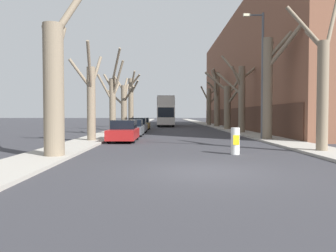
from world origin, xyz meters
TOP-DOWN VIEW (x-y plane):
  - ground_plane at (0.00, 0.00)m, footprint 300.00×300.00m
  - sidewalk_left at (-6.11, 50.00)m, footprint 2.26×120.00m
  - sidewalk_right at (6.11, 50.00)m, footprint 2.26×120.00m
  - building_facade_right at (12.23, 32.81)m, footprint 10.08×47.09m
  - street_tree_left_0 at (-5.63, 3.15)m, footprint 2.27×1.91m
  - street_tree_left_1 at (-5.92, 10.83)m, footprint 1.97×2.98m
  - street_tree_left_2 at (-5.74, 18.44)m, footprint 2.49×3.87m
  - street_tree_left_3 at (-5.74, 25.92)m, footprint 3.38×4.42m
  - street_tree_left_4 at (-5.62, 32.94)m, footprint 1.69×2.73m
  - street_tree_right_0 at (5.92, 4.86)m, footprint 2.97×2.09m
  - street_tree_right_1 at (5.72, 12.00)m, footprint 1.98×3.25m
  - street_tree_right_2 at (5.78, 20.15)m, footprint 4.46×2.98m
  - street_tree_right_3 at (5.81, 26.82)m, footprint 4.23×3.33m
  - street_tree_right_4 at (5.79, 34.34)m, footprint 1.78×3.45m
  - street_tree_right_5 at (5.87, 41.74)m, footprint 3.52×0.78m
  - double_decker_bus at (-1.07, 38.91)m, footprint 2.44×10.42m
  - parked_car_0 at (-3.92, 11.42)m, footprint 1.71×4.41m
  - parked_car_1 at (-3.92, 16.75)m, footprint 1.82×3.94m
  - parked_car_2 at (-3.92, 22.37)m, footprint 1.78×4.15m
  - parked_car_3 at (-3.92, 28.44)m, footprint 1.81×4.35m
  - lamp_post at (5.22, 11.94)m, footprint 1.40×0.20m
  - traffic_bollard at (1.86, 4.28)m, footprint 0.38×0.39m

SIDE VIEW (x-z plane):
  - ground_plane at x=0.00m, z-range 0.00..0.00m
  - sidewalk_left at x=-6.11m, z-range 0.00..0.12m
  - sidewalk_right at x=6.11m, z-range 0.00..0.12m
  - traffic_bollard at x=1.86m, z-range 0.00..1.18m
  - parked_car_1 at x=-3.92m, z-range -0.03..1.29m
  - parked_car_3 at x=-3.92m, z-range -0.03..1.32m
  - parked_car_0 at x=-3.92m, z-range -0.04..1.35m
  - parked_car_2 at x=-3.92m, z-range -0.04..1.35m
  - double_decker_bus at x=-1.07m, z-range 0.28..4.58m
  - street_tree_left_1 at x=-5.92m, z-range -0.29..5.77m
  - street_tree_right_3 at x=5.81m, z-range -0.47..6.27m
  - street_tree_left_3 at x=-5.74m, z-range -0.21..6.11m
  - street_tree_left_2 at x=-5.74m, z-range -0.58..6.58m
  - street_tree_right_0 at x=5.92m, z-range -0.65..6.75m
  - street_tree_left_0 at x=-5.63m, z-range -0.63..6.81m
  - street_tree_right_5 at x=5.87m, z-range -0.08..6.60m
  - street_tree_right_2 at x=5.78m, z-range -0.19..7.35m
  - street_tree_left_4 at x=-5.62m, z-range -0.06..7.25m
  - street_tree_right_1 at x=5.72m, z-range 0.11..7.41m
  - street_tree_right_4 at x=5.79m, z-range 0.09..8.00m
  - lamp_post at x=5.22m, z-range 0.47..8.98m
  - building_facade_right at x=12.23m, z-range -0.01..14.08m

